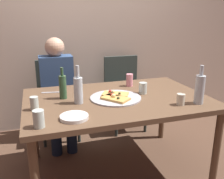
# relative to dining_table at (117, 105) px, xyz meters

# --- Properties ---
(ground_plane) EXTENTS (8.00, 8.00, 0.00)m
(ground_plane) POSITION_rel_dining_table_xyz_m (0.00, 0.00, -0.65)
(ground_plane) COLOR #513828
(back_wall) EXTENTS (6.00, 0.10, 2.60)m
(back_wall) POSITION_rel_dining_table_xyz_m (0.00, 1.24, 0.65)
(back_wall) COLOR #BCA893
(back_wall) RESTS_ON ground_plane
(dining_table) EXTENTS (1.54, 1.02, 0.72)m
(dining_table) POSITION_rel_dining_table_xyz_m (0.00, 0.00, 0.00)
(dining_table) COLOR brown
(dining_table) RESTS_ON ground_plane
(pizza_tray) EXTENTS (0.43, 0.43, 0.01)m
(pizza_tray) POSITION_rel_dining_table_xyz_m (-0.02, -0.02, 0.07)
(pizza_tray) COLOR #ADADB2
(pizza_tray) RESTS_ON dining_table
(pizza_slice_last) EXTENTS (0.26, 0.22, 0.05)m
(pizza_slice_last) POSITION_rel_dining_table_xyz_m (-0.01, 0.03, 0.09)
(pizza_slice_last) COLOR tan
(pizza_slice_last) RESTS_ON pizza_tray
(pizza_slice_extra) EXTENTS (0.24, 0.25, 0.05)m
(pizza_slice_extra) POSITION_rel_dining_table_xyz_m (-0.04, -0.08, 0.09)
(pizza_slice_extra) COLOR tan
(pizza_slice_extra) RESTS_ON pizza_tray
(wine_bottle) EXTENTS (0.08, 0.08, 0.31)m
(wine_bottle) POSITION_rel_dining_table_xyz_m (0.57, -0.34, 0.19)
(wine_bottle) COLOR #B2BCC1
(wine_bottle) RESTS_ON dining_table
(beer_bottle) EXTENTS (0.06, 0.06, 0.27)m
(beer_bottle) POSITION_rel_dining_table_xyz_m (-0.44, 0.12, 0.17)
(beer_bottle) COLOR #2D5133
(beer_bottle) RESTS_ON dining_table
(water_bottle) EXTENTS (0.07, 0.07, 0.31)m
(water_bottle) POSITION_rel_dining_table_xyz_m (-0.34, -0.04, 0.18)
(water_bottle) COLOR #B2BCC1
(water_bottle) RESTS_ON dining_table
(tumbler_near) EXTENTS (0.07, 0.07, 0.10)m
(tumbler_near) POSITION_rel_dining_table_xyz_m (0.26, 0.03, 0.12)
(tumbler_near) COLOR #B7C6BC
(tumbler_near) RESTS_ON dining_table
(tumbler_far) EXTENTS (0.07, 0.07, 0.11)m
(tumbler_far) POSITION_rel_dining_table_xyz_m (-0.66, -0.40, 0.13)
(tumbler_far) COLOR #B7C6BC
(tumbler_far) RESTS_ON dining_table
(wine_glass) EXTENTS (0.06, 0.06, 0.09)m
(wine_glass) POSITION_rel_dining_table_xyz_m (0.42, -0.32, 0.11)
(wine_glass) COLOR beige
(wine_glass) RESTS_ON dining_table
(short_glass) EXTENTS (0.06, 0.06, 0.10)m
(short_glass) POSITION_rel_dining_table_xyz_m (-0.68, -0.08, 0.12)
(short_glass) COLOR #B7C6BC
(short_glass) RESTS_ON dining_table
(soda_can) EXTENTS (0.07, 0.07, 0.12)m
(soda_can) POSITION_rel_dining_table_xyz_m (0.23, 0.30, 0.13)
(soda_can) COLOR pink
(soda_can) RESTS_ON dining_table
(plate_stack) EXTENTS (0.19, 0.19, 0.02)m
(plate_stack) POSITION_rel_dining_table_xyz_m (-0.42, -0.34, 0.08)
(plate_stack) COLOR white
(plate_stack) RESTS_ON dining_table
(table_knife) EXTENTS (0.22, 0.06, 0.01)m
(table_knife) POSITION_rel_dining_table_xyz_m (-0.50, 0.30, 0.07)
(table_knife) COLOR #B7B7BC
(table_knife) RESTS_ON dining_table
(chair_left) EXTENTS (0.44, 0.44, 0.90)m
(chair_left) POSITION_rel_dining_table_xyz_m (-0.42, 0.91, -0.14)
(chair_left) COLOR #2D3833
(chair_left) RESTS_ON ground_plane
(chair_right) EXTENTS (0.44, 0.44, 0.90)m
(chair_right) POSITION_rel_dining_table_xyz_m (0.41, 0.91, -0.14)
(chair_right) COLOR #2D3833
(chair_right) RESTS_ON ground_plane
(guest_in_sweater) EXTENTS (0.36, 0.56, 1.17)m
(guest_in_sweater) POSITION_rel_dining_table_xyz_m (-0.42, 0.76, -0.01)
(guest_in_sweater) COLOR navy
(guest_in_sweater) RESTS_ON ground_plane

